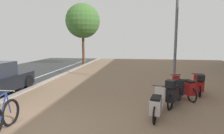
# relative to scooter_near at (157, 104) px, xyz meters

# --- Properties ---
(scooter_near) EXTENTS (0.67, 1.81, 0.81)m
(scooter_near) POSITION_rel_scooter_near_xyz_m (0.00, 0.00, 0.00)
(scooter_near) COLOR black
(scooter_near) RESTS_ON ground
(scooter_mid) EXTENTS (0.84, 1.67, 0.87)m
(scooter_mid) POSITION_rel_scooter_near_xyz_m (1.25, 2.08, 0.03)
(scooter_mid) COLOR black
(scooter_mid) RESTS_ON ground
(scooter_far) EXTENTS (0.66, 1.84, 0.94)m
(scooter_far) POSITION_rel_scooter_near_xyz_m (1.98, 2.80, 0.04)
(scooter_far) COLOR black
(scooter_far) RESTS_ON ground
(scooter_extra) EXTENTS (0.94, 1.64, 1.03)m
(scooter_extra) POSITION_rel_scooter_near_xyz_m (0.66, 1.07, 0.08)
(scooter_extra) COLOR black
(scooter_extra) RESTS_ON ground
(lamp_post) EXTENTS (0.20, 0.52, 6.14)m
(lamp_post) POSITION_rel_scooter_near_xyz_m (1.29, 4.80, 3.01)
(lamp_post) COLOR slate
(lamp_post) RESTS_ON ground
(street_tree) EXTENTS (3.24, 3.24, 5.73)m
(street_tree) POSITION_rel_scooter_near_xyz_m (-5.95, 12.44, 3.72)
(street_tree) COLOR brown
(street_tree) RESTS_ON ground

